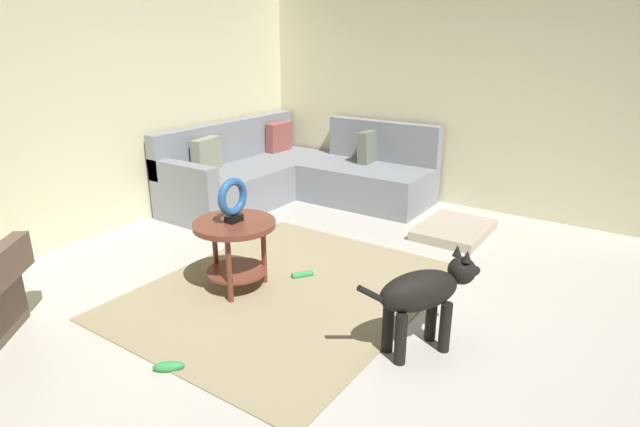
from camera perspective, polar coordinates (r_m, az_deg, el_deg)
The scene contains 11 objects.
ground_plane at distance 3.45m, azimuth 4.15°, elevation -13.40°, with size 6.00×6.00×0.10m, color beige.
wall_back at distance 5.07m, azimuth -26.17°, elevation 12.13°, with size 6.00×0.12×2.70m, color beige.
wall_right at distance 5.68m, azimuth 20.10°, elevation 13.46°, with size 0.12×6.00×2.70m, color beige.
area_rug at distance 3.87m, azimuth -3.77°, elevation -8.58°, with size 2.30×1.90×0.01m, color tan.
sectional_couch at distance 5.89m, azimuth -2.95°, elevation 4.26°, with size 2.20×2.25×0.88m.
side_table at distance 3.78m, azimuth -9.46°, elevation -2.66°, with size 0.60×0.60×0.54m.
torus_sculpture at distance 3.68m, azimuth -9.70°, elevation 1.60°, with size 0.28×0.08×0.33m.
dog_bed_mat at distance 5.08m, azimuth 14.74°, elevation -1.78°, with size 0.80×0.60×0.09m, color #B2A38E.
dog at distance 3.10m, azimuth 11.64°, elevation -8.73°, with size 0.75×0.49×0.63m.
dog_toy_rope at distance 4.06m, azimuth -1.96°, elevation -6.84°, with size 0.05×0.05×0.17m, color green.
dog_toy_bone at distance 3.15m, azimuth -16.53°, elevation -16.05°, with size 0.18×0.06×0.06m, color green.
Camera 1 is at (-2.53, -1.43, 1.81)m, focal length 28.67 mm.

